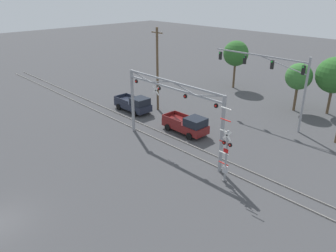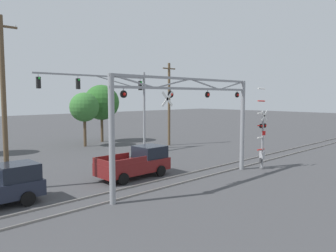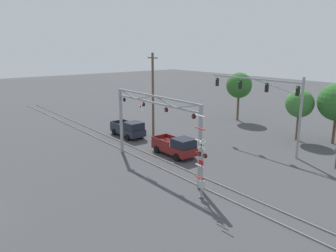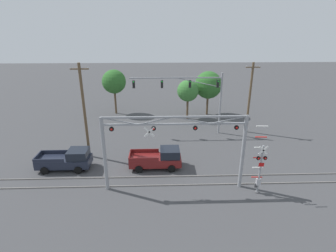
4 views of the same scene
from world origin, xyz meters
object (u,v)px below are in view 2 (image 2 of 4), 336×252
(crossing_gantry, at_px, (190,116))
(background_tree_beyond_span, at_px, (84,107))
(crossing_signal_mast, at_px, (262,140))
(pickup_truck_lead, at_px, (137,163))
(utility_pole_left, at_px, (4,102))
(traffic_signal_span, at_px, (119,95))
(background_tree_far_right_verge, at_px, (102,103))
(utility_pole_right, at_px, (169,103))

(crossing_gantry, relative_size, background_tree_beyond_span, 2.01)
(crossing_signal_mast, height_order, pickup_truck_lead, crossing_signal_mast)
(background_tree_beyond_span, bearing_deg, utility_pole_left, -134.49)
(traffic_signal_span, xyz_separation_m, pickup_truck_lead, (-4.85, -8.81, -4.62))
(traffic_signal_span, bearing_deg, crossing_signal_mast, -75.49)
(crossing_gantry, relative_size, crossing_signal_mast, 1.95)
(traffic_signal_span, bearing_deg, utility_pole_left, -153.46)
(background_tree_far_right_verge, bearing_deg, traffic_signal_span, -110.36)
(crossing_signal_mast, xyz_separation_m, traffic_signal_span, (-3.47, 13.39, 3.36))
(crossing_signal_mast, height_order, background_tree_far_right_verge, background_tree_far_right_verge)
(crossing_signal_mast, distance_m, traffic_signal_span, 14.23)
(pickup_truck_lead, xyz_separation_m, background_tree_far_right_verge, (7.75, 16.61, 3.77))
(crossing_signal_mast, bearing_deg, utility_pole_left, 155.47)
(crossing_gantry, height_order, utility_pole_left, utility_pole_left)
(crossing_signal_mast, relative_size, background_tree_beyond_span, 1.03)
(traffic_signal_span, distance_m, utility_pole_right, 6.90)
(pickup_truck_lead, relative_size, utility_pole_left, 0.51)
(pickup_truck_lead, distance_m, utility_pole_left, 8.98)
(traffic_signal_span, relative_size, background_tree_far_right_verge, 1.68)
(traffic_signal_span, height_order, utility_pole_right, utility_pole_right)
(crossing_gantry, bearing_deg, background_tree_beyond_span, 80.54)
(background_tree_beyond_span, bearing_deg, crossing_signal_mast, -78.53)
(pickup_truck_lead, distance_m, background_tree_far_right_verge, 18.71)
(utility_pole_left, xyz_separation_m, utility_pole_right, (19.19, 6.39, -0.43))
(crossing_gantry, xyz_separation_m, crossing_signal_mast, (6.98, -0.98, -2.00))
(crossing_signal_mast, relative_size, traffic_signal_span, 0.53)
(pickup_truck_lead, bearing_deg, background_tree_beyond_span, 73.41)
(traffic_signal_span, height_order, pickup_truck_lead, traffic_signal_span)
(crossing_gantry, height_order, traffic_signal_span, traffic_signal_span)
(pickup_truck_lead, relative_size, background_tree_beyond_span, 0.86)
(traffic_signal_span, bearing_deg, pickup_truck_lead, -118.85)
(crossing_gantry, bearing_deg, utility_pole_left, 144.76)
(traffic_signal_span, height_order, utility_pole_left, utility_pole_left)
(crossing_signal_mast, xyz_separation_m, utility_pole_right, (3.37, 13.61, 2.48))
(utility_pole_left, bearing_deg, utility_pole_right, 18.41)
(pickup_truck_lead, bearing_deg, background_tree_far_right_verge, 65.00)
(crossing_gantry, xyz_separation_m, traffic_signal_span, (3.52, 12.41, 1.36))
(crossing_gantry, distance_m, background_tree_beyond_span, 18.61)
(pickup_truck_lead, bearing_deg, crossing_signal_mast, -28.87)
(crossing_gantry, relative_size, traffic_signal_span, 1.03)
(pickup_truck_lead, height_order, background_tree_far_right_verge, background_tree_far_right_verge)
(utility_pole_left, height_order, background_tree_beyond_span, utility_pole_left)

